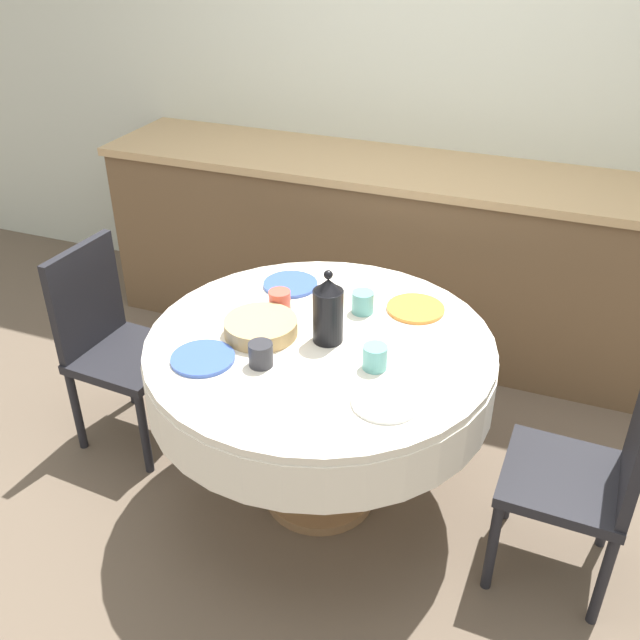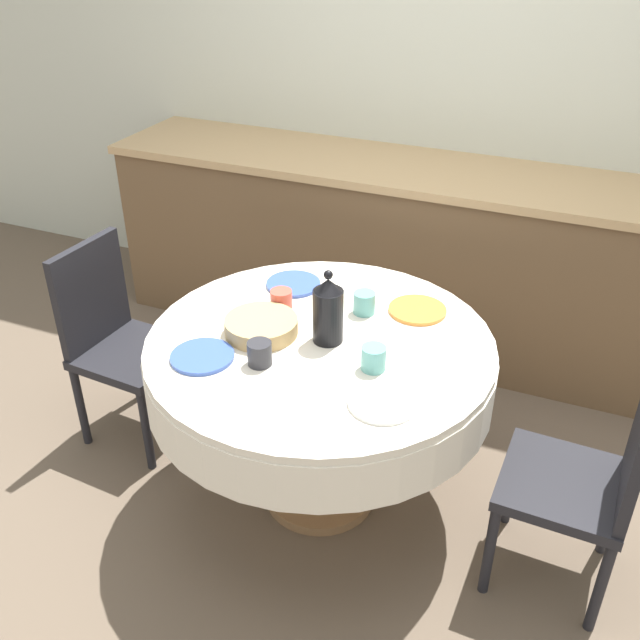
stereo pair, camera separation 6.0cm
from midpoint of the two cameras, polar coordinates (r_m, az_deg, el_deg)
name	(u,v)px [view 1 (the left image)]	position (r m, az deg, el deg)	size (l,w,h in m)	color
ground_plane	(320,494)	(2.96, -0.60, -13.77)	(12.00, 12.00, 0.00)	brown
wall_back	(441,77)	(3.75, 9.17, 18.65)	(7.00, 0.05, 2.60)	beige
kitchen_counter	(412,256)	(3.71, 6.91, 5.14)	(3.24, 0.64, 0.95)	brown
dining_table	(320,369)	(2.56, -0.68, -3.95)	(1.23, 1.23, 0.74)	olive
chair_left	(593,469)	(2.50, 20.34, -11.14)	(0.41, 0.41, 0.88)	black
chair_right	(112,338)	(3.10, -16.82, -1.41)	(0.43, 0.43, 0.88)	black
plate_near_left	(203,358)	(2.42, -10.06, -3.04)	(0.22, 0.22, 0.01)	#3856AD
cup_near_left	(261,354)	(2.35, -5.49, -2.75)	(0.08, 0.08, 0.08)	#28282D
plate_near_right	(386,401)	(2.20, 4.49, -6.49)	(0.22, 0.22, 0.01)	white
cup_near_right	(375,357)	(2.33, 3.68, -3.00)	(0.08, 0.08, 0.08)	#5BA39E
plate_far_left	(291,284)	(2.83, -2.98, 2.86)	(0.22, 0.22, 0.01)	#3856AD
cup_far_left	(280,301)	(2.64, -3.90, 1.50)	(0.08, 0.08, 0.08)	#CC4C3D
plate_far_right	(416,309)	(2.68, 7.02, 0.91)	(0.22, 0.22, 0.01)	orange
cup_far_right	(363,302)	(2.63, 2.79, 1.43)	(0.08, 0.08, 0.08)	#5BA39E
coffee_carafe	(328,311)	(2.42, -0.07, 0.75)	(0.11, 0.11, 0.27)	black
bread_basket	(261,327)	(2.51, -5.44, -0.58)	(0.26, 0.26, 0.06)	tan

